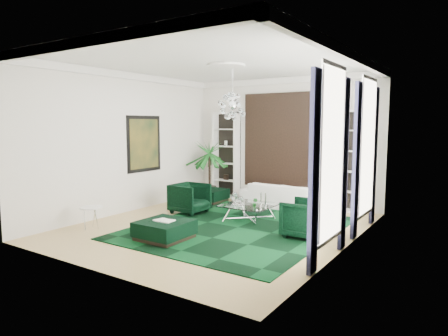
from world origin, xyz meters
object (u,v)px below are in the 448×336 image
Objects in this scene: palm at (209,162)px; coffee_table at (249,213)px; armchair_left at (190,198)px; side_table at (92,218)px; armchair_right at (306,219)px; ottoman_side at (210,196)px; ottoman_front at (165,230)px; sofa at (283,196)px.

coffee_table is at bearing -36.65° from palm.
side_table is at bearing 161.03° from armchair_left.
side_table is (-2.66, -2.67, 0.04)m from coffee_table.
coffee_table is at bearing -109.18° from armchair_right.
armchair_left is 0.99× the size of ottoman_side.
armchair_right is at bearing -97.71° from armchair_left.
armchair_left is 0.37× the size of palm.
coffee_table is 3.77m from side_table.
ottoman_front is at bearing 7.64° from side_table.
ottoman_front is at bearing -53.08° from armchair_right.
coffee_table is at bearing 74.54° from ottoman_front.
armchair_left reaches higher than sofa.
armchair_right is at bearing 25.20° from side_table.
sofa is 2.00× the size of coffee_table.
armchair_right is 3.00m from ottoman_front.
armchair_left is 3.55m from armchair_right.
armchair_left is at bearing -74.47° from ottoman_side.
ottoman_side is (-3.95, 2.03, -0.21)m from armchair_right.
armchair_left is at bearing -175.98° from coffee_table.
ottoman_front is 4.85m from palm.
armchair_right is (3.52, -0.48, 0.00)m from armchair_left.
sofa is 2.72m from armchair_left.
ottoman_front is (-0.70, -4.29, -0.15)m from sofa.
palm reaches higher than armchair_right.
armchair_left is 1.62m from ottoman_side.
coffee_table is at bearing -32.69° from ottoman_side.
armchair_left reaches higher than coffee_table.
sofa is 2.77m from palm.
ottoman_side is at bearing 15.53° from armchair_left.
coffee_table is (1.79, 0.13, -0.20)m from armchair_left.
palm is (-2.63, 0.04, 0.85)m from sofa.
sofa is 2.39× the size of ottoman_front.
ottoman_side is 4.12m from side_table.
palm reaches higher than side_table.
palm is (0.07, 4.60, 0.95)m from side_table.
palm is (-4.33, 2.53, 0.79)m from armchair_right.
ottoman_side and ottoman_front have the same top height.
armchair_left and armchair_right have the same top height.
coffee_table is at bearing 88.85° from sofa.
coffee_table is (-0.04, -1.89, -0.14)m from sofa.
coffee_table reaches higher than ottoman_front.
palm is (-1.93, 4.33, 1.00)m from ottoman_front.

